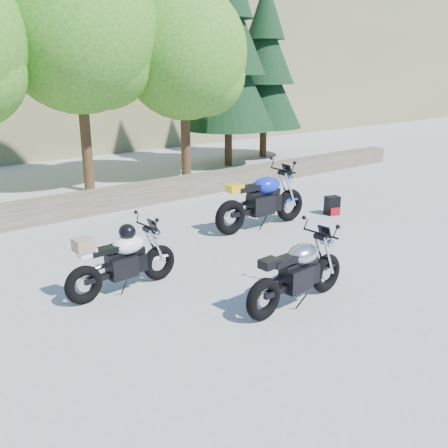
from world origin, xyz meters
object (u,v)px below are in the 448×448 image
(backpack, at_px, (332,206))
(silver_bike, at_px, (298,273))
(blue_bike, at_px, (262,201))
(white_bike, at_px, (122,259))

(backpack, bearing_deg, silver_bike, -129.33)
(blue_bike, bearing_deg, white_bike, -161.98)
(white_bike, height_order, blue_bike, blue_bike)
(silver_bike, xyz_separation_m, blue_bike, (2.09, 2.96, 0.10))
(blue_bike, xyz_separation_m, backpack, (1.94, -0.29, -0.36))
(white_bike, relative_size, blue_bike, 0.79)
(silver_bike, bearing_deg, white_bike, 128.23)
(white_bike, bearing_deg, blue_bike, 12.36)
(white_bike, distance_m, blue_bike, 3.91)
(blue_bike, bearing_deg, backpack, -5.75)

